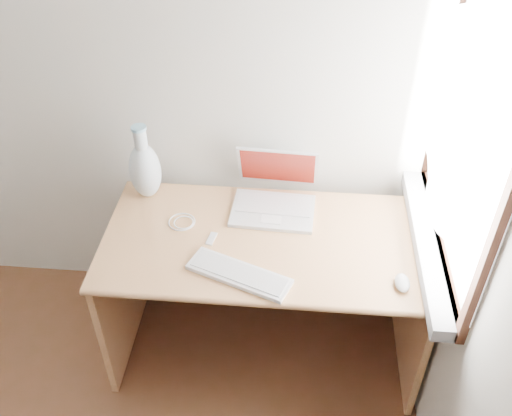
# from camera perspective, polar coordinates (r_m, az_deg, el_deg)

# --- Properties ---
(back_wall) EXTENTS (3.50, 0.04, 2.60)m
(back_wall) POSITION_cam_1_polar(r_m,az_deg,el_deg) (2.71, -21.03, 13.52)
(back_wall) COLOR silver
(back_wall) RESTS_ON floor
(window) EXTENTS (0.11, 0.99, 1.10)m
(window) POSITION_cam_1_polar(r_m,az_deg,el_deg) (2.15, 19.75, 6.23)
(window) COLOR white
(window) RESTS_ON right_wall
(desk) EXTENTS (1.39, 0.70, 0.74)m
(desk) POSITION_cam_1_polar(r_m,az_deg,el_deg) (2.63, 1.08, -5.27)
(desk) COLOR tan
(desk) RESTS_ON floor
(laptop) EXTENTS (0.38, 0.32, 0.25)m
(laptop) POSITION_cam_1_polar(r_m,az_deg,el_deg) (2.56, 1.80, 1.22)
(laptop) COLOR silver
(laptop) RESTS_ON desk
(external_keyboard) EXTENTS (0.44, 0.27, 0.02)m
(external_keyboard) POSITION_cam_1_polar(r_m,az_deg,el_deg) (2.27, -1.71, -6.61)
(external_keyboard) COLOR white
(external_keyboard) RESTS_ON desk
(mouse) EXTENTS (0.06, 0.10, 0.03)m
(mouse) POSITION_cam_1_polar(r_m,az_deg,el_deg) (2.30, 14.41, -7.25)
(mouse) COLOR silver
(mouse) RESTS_ON desk
(ipod) EXTENTS (0.08, 0.10, 0.01)m
(ipod) POSITION_cam_1_polar(r_m,az_deg,el_deg) (2.52, -1.54, -1.12)
(ipod) COLOR #A40B23
(ipod) RESTS_ON desk
(cable_coil) EXTENTS (0.15, 0.15, 0.01)m
(cable_coil) POSITION_cam_1_polar(r_m,az_deg,el_deg) (2.53, -7.43, -1.38)
(cable_coil) COLOR white
(cable_coil) RESTS_ON desk
(remote) EXTENTS (0.04, 0.08, 0.01)m
(remote) POSITION_cam_1_polar(r_m,az_deg,el_deg) (2.43, -4.48, -3.06)
(remote) COLOR white
(remote) RESTS_ON desk
(vase) EXTENTS (0.14, 0.14, 0.37)m
(vase) POSITION_cam_1_polar(r_m,az_deg,el_deg) (2.62, -11.06, 3.87)
(vase) COLOR white
(vase) RESTS_ON desk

